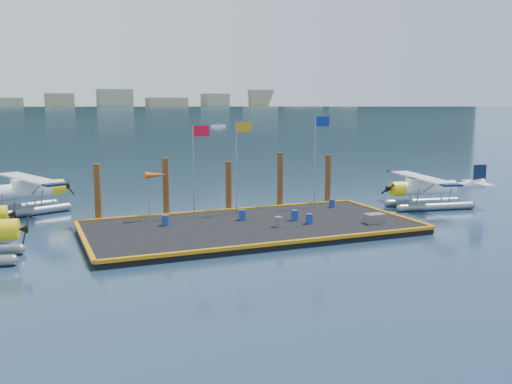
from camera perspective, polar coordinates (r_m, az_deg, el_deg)
ground at (r=35.52m, az=-0.55°, el=-3.90°), size 4000.00×4000.00×0.00m
dock at (r=35.48m, az=-0.55°, el=-3.58°), size 20.00×10.00×0.40m
dock_bumpers at (r=35.42m, az=-0.55°, el=-3.13°), size 20.25×10.25×0.18m
far_backdrop at (r=1787.63m, az=-14.39°, el=8.77°), size 3050.00×2050.00×810.00m
seaplane_c at (r=43.94m, az=-22.21°, el=-0.09°), size 8.96×9.48×3.43m
seaplane_d at (r=44.65m, az=16.57°, el=0.20°), size 8.25×9.03×3.19m
drum_0 at (r=35.56m, az=-9.05°, el=-2.81°), size 0.45×0.45×0.64m
drum_1 at (r=35.77m, az=5.36°, el=-2.68°), size 0.44×0.44×0.63m
drum_2 at (r=36.73m, az=3.91°, el=-2.32°), size 0.47×0.47×0.66m
drum_3 at (r=34.74m, az=2.25°, el=-2.99°), size 0.45×0.45×0.63m
drum_4 at (r=41.49m, az=7.62°, el=-1.12°), size 0.42×0.42×0.59m
drum_5 at (r=36.75m, az=-1.36°, el=-2.29°), size 0.47×0.47×0.67m
crate at (r=36.55m, az=11.76°, el=-2.60°), size 1.19×0.79×0.59m
flagpole_red at (r=37.64m, az=-5.97°, el=3.56°), size 1.14×0.08×6.00m
flagpole_yellow at (r=38.57m, az=-1.69°, el=3.91°), size 1.14×0.08×6.20m
flagpole_blue at (r=41.05m, az=6.18°, el=4.42°), size 1.14×0.08×6.50m
windsock at (r=37.09m, az=-9.99°, el=1.58°), size 1.40×0.44×3.12m
piling_0 at (r=38.27m, az=-15.55°, el=-0.25°), size 0.44×0.44×4.00m
piling_1 at (r=39.02m, az=-8.99°, el=0.30°), size 0.44×0.44×4.20m
piling_2 at (r=40.31m, az=-2.75°, el=0.39°), size 0.44×0.44×3.80m
piling_3 at (r=41.77m, az=2.43°, el=1.04°), size 0.44×0.44×4.30m
piling_4 at (r=43.60m, az=7.20°, el=1.11°), size 0.44×0.44×4.00m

